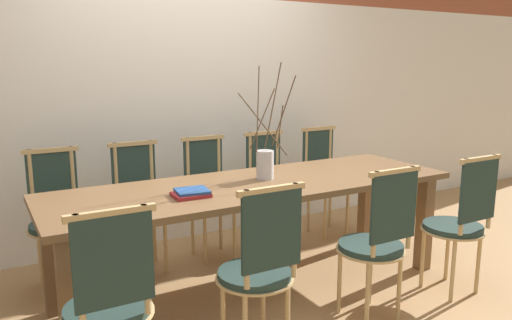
{
  "coord_description": "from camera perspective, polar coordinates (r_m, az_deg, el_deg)",
  "views": [
    {
      "loc": [
        -1.56,
        -2.74,
        1.51
      ],
      "look_at": [
        0.0,
        0.0,
        0.89
      ],
      "focal_mm": 35.0,
      "sensor_mm": 36.0,
      "label": 1
    }
  ],
  "objects": [
    {
      "name": "book_stack",
      "position": [
        2.94,
        -7.41,
        -3.77
      ],
      "size": [
        0.22,
        0.2,
        0.04
      ],
      "color": "maroon",
      "rests_on": "dining_table"
    },
    {
      "name": "chair_near_center",
      "position": [
        3.0,
        13.67,
        -8.76
      ],
      "size": [
        0.4,
        0.4,
        0.94
      ],
      "color": "#233833",
      "rests_on": "ground_plane"
    },
    {
      "name": "chair_far_rightend",
      "position": [
        4.48,
        7.9,
        -1.92
      ],
      "size": [
        0.4,
        0.4,
        0.94
      ],
      "rotation": [
        0.0,
        0.0,
        3.14
      ],
      "color": "#233833",
      "rests_on": "ground_plane"
    },
    {
      "name": "chair_far_leftend",
      "position": [
        3.62,
        -21.74,
        -5.78
      ],
      "size": [
        0.4,
        0.4,
        0.94
      ],
      "rotation": [
        0.0,
        0.0,
        3.14
      ],
      "color": "#233833",
      "rests_on": "ground_plane"
    },
    {
      "name": "wall_rear",
      "position": [
        4.27,
        -8.39,
        12.19
      ],
      "size": [
        12.0,
        0.06,
        3.2
      ],
      "color": "white",
      "rests_on": "ground_plane"
    },
    {
      "name": "chair_far_center",
      "position": [
        3.92,
        -5.3,
        -3.77
      ],
      "size": [
        0.4,
        0.4,
        0.94
      ],
      "rotation": [
        0.0,
        0.0,
        3.14
      ],
      "color": "#233833",
      "rests_on": "ground_plane"
    },
    {
      "name": "dining_table",
      "position": [
        3.27,
        0.0,
        -4.2
      ],
      "size": [
        2.69,
        0.84,
        0.74
      ],
      "color": "brown",
      "rests_on": "ground_plane"
    },
    {
      "name": "ground_plane",
      "position": [
        3.5,
        0.0,
        -14.47
      ],
      "size": [
        16.0,
        16.0,
        0.0
      ],
      "primitive_type": "plane",
      "color": "#A87F51"
    },
    {
      "name": "chair_near_left",
      "position": [
        2.55,
        0.4,
        -12.02
      ],
      "size": [
        0.4,
        0.4,
        0.94
      ],
      "color": "#233833",
      "rests_on": "ground_plane"
    },
    {
      "name": "chair_far_right",
      "position": [
        4.17,
        1.65,
        -2.82
      ],
      "size": [
        0.4,
        0.4,
        0.94
      ],
      "rotation": [
        0.0,
        0.0,
        3.14
      ],
      "color": "#233833",
      "rests_on": "ground_plane"
    },
    {
      "name": "chair_near_leftend",
      "position": [
        2.31,
        -16.37,
        -15.14
      ],
      "size": [
        0.4,
        0.4,
        0.94
      ],
      "color": "#233833",
      "rests_on": "ground_plane"
    },
    {
      "name": "chair_far_left",
      "position": [
        3.73,
        -13.14,
        -4.78
      ],
      "size": [
        0.4,
        0.4,
        0.94
      ],
      "rotation": [
        0.0,
        0.0,
        3.14
      ],
      "color": "#233833",
      "rests_on": "ground_plane"
    },
    {
      "name": "chair_near_right",
      "position": [
        3.51,
        22.27,
        -6.35
      ],
      "size": [
        0.4,
        0.4,
        0.94
      ],
      "color": "#233833",
      "rests_on": "ground_plane"
    },
    {
      "name": "vase_centerpiece",
      "position": [
        3.33,
        1.07,
        -0.17
      ],
      "size": [
        0.37,
        0.37,
        0.77
      ],
      "color": "silver",
      "rests_on": "dining_table"
    }
  ]
}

